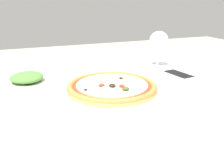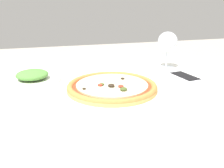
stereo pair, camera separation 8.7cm
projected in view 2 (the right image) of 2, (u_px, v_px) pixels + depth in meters
dining_table at (92, 114)px, 0.91m from camera, size 1.34×0.96×0.73m
pizza_plate at (112, 87)px, 0.88m from camera, size 0.34×0.34×0.04m
wine_glass_far_right at (168, 42)px, 1.15m from camera, size 0.09×0.09×0.17m
cell_phone at (185, 77)px, 1.04m from camera, size 0.09×0.15×0.01m
side_plate at (33, 77)px, 0.99m from camera, size 0.22×0.22×0.05m
napkin_folded at (205, 100)px, 0.80m from camera, size 0.16×0.13×0.01m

